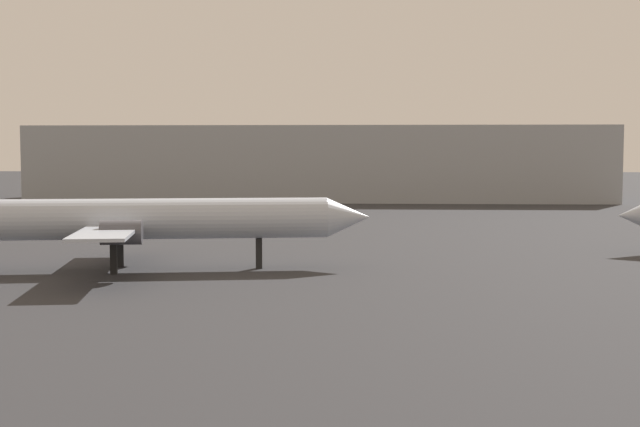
{
  "coord_description": "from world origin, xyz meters",
  "views": [
    {
      "loc": [
        2.24,
        -8.06,
        8.12
      ],
      "look_at": [
        -1.42,
        53.89,
        3.51
      ],
      "focal_mm": 49.13,
      "sensor_mm": 36.0,
      "label": 1
    }
  ],
  "objects": [
    {
      "name": "airplane_on_taxiway",
      "position": [
        -13.79,
        49.16,
        3.45
      ],
      "size": [
        31.6,
        20.07,
        10.4
      ],
      "rotation": [
        0.0,
        0.0,
        0.16
      ],
      "color": "#B2BCCC",
      "rests_on": "ground_plane"
    },
    {
      "name": "terminal_building",
      "position": [
        -5.99,
        132.88,
        5.8
      ],
      "size": [
        89.23,
        23.75,
        11.6
      ],
      "primitive_type": "cube",
      "color": "#999EA3",
      "rests_on": "ground_plane"
    }
  ]
}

